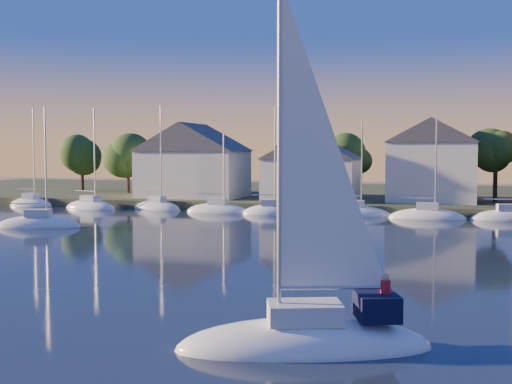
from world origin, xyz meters
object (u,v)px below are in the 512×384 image
at_px(clubhouse_centre, 312,166).
at_px(hero_sailboat, 309,333).
at_px(clubhouse_east, 432,159).
at_px(drifting_sailboat_left, 38,226).
at_px(clubhouse_west, 193,159).

xyz_separation_m(clubhouse_centre, hero_sailboat, (11.83, -54.95, -4.54)).
xyz_separation_m(clubhouse_east, drifting_sailboat_left, (-33.71, -28.69, -5.90)).
distance_m(clubhouse_east, drifting_sailboat_left, 44.66).
bearing_deg(hero_sailboat, clubhouse_west, -83.77).
bearing_deg(clubhouse_east, clubhouse_centre, -171.87).
height_order(clubhouse_west, hero_sailboat, hero_sailboat).
bearing_deg(drifting_sailboat_left, clubhouse_east, 21.94).
bearing_deg(clubhouse_centre, clubhouse_west, 176.42).
bearing_deg(clubhouse_east, hero_sailboat, -92.18).
bearing_deg(hero_sailboat, clubhouse_centre, -98.07).
distance_m(clubhouse_west, hero_sailboat, 62.71).
bearing_deg(clubhouse_west, clubhouse_centre, -3.58).
xyz_separation_m(clubhouse_west, clubhouse_centre, (16.00, -1.00, -0.80)).
bearing_deg(clubhouse_west, drifting_sailboat_left, -97.64).
xyz_separation_m(clubhouse_west, clubhouse_east, (30.00, 1.00, 0.07)).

